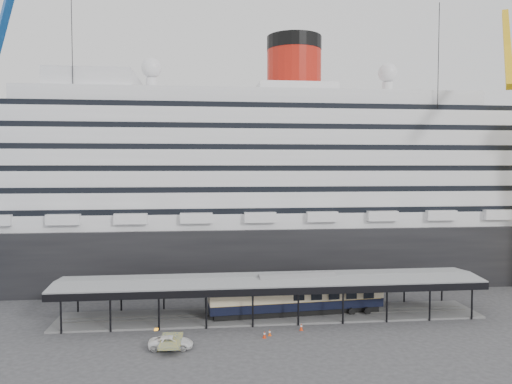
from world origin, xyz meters
TOP-DOWN VIEW (x-y plane):
  - ground at (0.00, 0.00)m, footprint 200.00×200.00m
  - cruise_ship at (0.05, 32.00)m, footprint 130.00×30.00m
  - platform_canopy at (0.00, 5.00)m, footprint 56.00×9.18m
  - port_truck at (-12.61, -5.47)m, footprint 4.96×2.44m
  - pullman_carriage at (3.47, 5.00)m, footprint 23.80×5.07m
  - traffic_cone_left at (-1.94, -3.21)m, footprint 0.46×0.46m
  - traffic_cone_mid at (-1.23, -2.52)m, footprint 0.50×0.50m
  - traffic_cone_right at (2.89, -0.99)m, footprint 0.44×0.44m

SIDE VIEW (x-z plane):
  - ground at x=0.00m, z-range 0.00..0.00m
  - traffic_cone_mid at x=-1.23m, z-range 0.00..0.75m
  - traffic_cone_left at x=-1.94m, z-range 0.00..0.83m
  - traffic_cone_right at x=2.89m, z-range 0.00..0.84m
  - port_truck at x=-12.61m, z-range 0.00..1.36m
  - platform_canopy at x=0.00m, z-range -0.29..5.01m
  - pullman_carriage at x=3.47m, z-range -8.80..14.40m
  - cruise_ship at x=0.05m, z-range -3.60..40.30m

